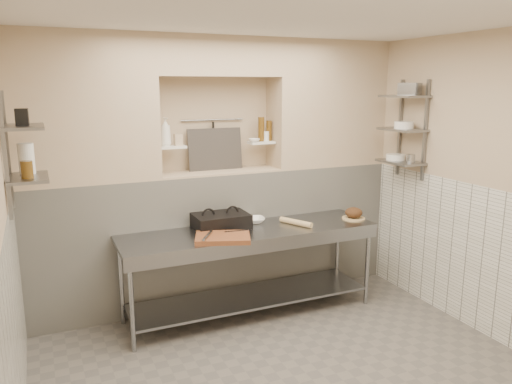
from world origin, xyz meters
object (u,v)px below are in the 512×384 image
bread_loaf (354,213)px  bottle_soap (165,132)px  jug_left (26,159)px  mixing_bowl (254,220)px  rolling_pin (296,222)px  cutting_board (223,238)px  bowl_alcove (254,140)px  panini_press (221,221)px  prep_table (250,255)px

bread_loaf → bottle_soap: 2.17m
jug_left → mixing_bowl: bearing=6.5°
rolling_pin → bread_loaf: size_ratio=2.05×
bread_loaf → jug_left: size_ratio=0.76×
cutting_board → bread_loaf: size_ratio=2.71×
cutting_board → rolling_pin: rolling_pin is taller
cutting_board → bottle_soap: 1.25m
bread_loaf → bowl_alcove: bearing=146.8°
bread_loaf → panini_press: bearing=169.9°
panini_press → bottle_soap: 1.05m
bread_loaf → bowl_alcove: size_ratio=1.55×
rolling_pin → jug_left: jug_left is taller
mixing_bowl → bottle_soap: (-0.83, 0.34, 0.93)m
panini_press → jug_left: size_ratio=2.21×
bowl_alcove → bread_loaf: bearing=-33.2°
mixing_bowl → panini_press: bearing=-174.2°
prep_table → panini_press: panini_press is taller
mixing_bowl → bread_loaf: 1.09m
prep_table → bottle_soap: 1.51m
prep_table → bread_loaf: size_ratio=13.94×
mixing_bowl → bowl_alcove: bearing=65.8°
bread_loaf → jug_left: (-3.15, 0.05, 0.77)m
prep_table → rolling_pin: (0.50, -0.02, 0.29)m
bottle_soap → bowl_alcove: bottle_soap is taller
panini_press → rolling_pin: bearing=-16.4°
rolling_pin → bottle_soap: (-1.19, 0.59, 0.93)m
rolling_pin → jug_left: 2.60m
mixing_bowl → rolling_pin: rolling_pin is taller
panini_press → cutting_board: size_ratio=1.08×
cutting_board → rolling_pin: bearing=11.5°
cutting_board → panini_press: bearing=72.9°
rolling_pin → bowl_alcove: bearing=112.1°
bread_loaf → bottle_soap: size_ratio=0.65×
panini_press → bowl_alcove: bowl_alcove is taller
bottle_soap → panini_press: bearing=-40.5°
bread_loaf → cutting_board: bearing=-175.0°
cutting_board → bowl_alcove: size_ratio=4.20×
bread_loaf → rolling_pin: bearing=176.7°
rolling_pin → prep_table: bearing=177.8°
prep_table → bowl_alcove: (0.28, 0.54, 1.09)m
cutting_board → jug_left: bearing=173.2°
mixing_bowl → bottle_soap: size_ratio=0.79×
cutting_board → bottle_soap: bearing=112.5°
panini_press → bottle_soap: bearing=139.3°
prep_table → rolling_pin: size_ratio=6.79×
prep_table → bread_loaf: bearing=-2.8°
bottle_soap → cutting_board: bearing=-67.5°
prep_table → cutting_board: size_ratio=5.15×
mixing_bowl → bowl_alcove: bowl_alcove is taller
rolling_pin → bread_loaf: bread_loaf is taller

